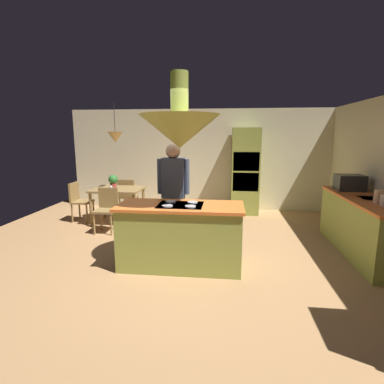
% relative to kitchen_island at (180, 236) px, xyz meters
% --- Properties ---
extents(ground, '(8.16, 8.16, 0.00)m').
position_rel_kitchen_island_xyz_m(ground, '(0.00, 0.20, -0.47)').
color(ground, '#AD7F51').
extents(wall_back, '(6.80, 0.10, 2.55)m').
position_rel_kitchen_island_xyz_m(wall_back, '(0.00, 3.65, 0.81)').
color(wall_back, beige).
rests_on(wall_back, ground).
extents(kitchen_island, '(1.79, 0.77, 0.95)m').
position_rel_kitchen_island_xyz_m(kitchen_island, '(0.00, 0.00, 0.00)').
color(kitchen_island, '#939E42').
rests_on(kitchen_island, ground).
extents(counter_run_right, '(0.73, 2.29, 0.93)m').
position_rel_kitchen_island_xyz_m(counter_run_right, '(2.84, 0.80, 0.01)').
color(counter_run_right, '#939E42').
rests_on(counter_run_right, ground).
extents(oven_tower, '(0.66, 0.62, 2.07)m').
position_rel_kitchen_island_xyz_m(oven_tower, '(1.10, 3.24, 0.57)').
color(oven_tower, '#939E42').
rests_on(oven_tower, ground).
extents(dining_table, '(1.06, 0.84, 0.76)m').
position_rel_kitchen_island_xyz_m(dining_table, '(-1.70, 2.10, 0.19)').
color(dining_table, olive).
rests_on(dining_table, ground).
extents(person_at_island, '(0.53, 0.24, 1.76)m').
position_rel_kitchen_island_xyz_m(person_at_island, '(-0.21, 0.65, 0.55)').
color(person_at_island, tan).
rests_on(person_at_island, ground).
extents(range_hood, '(1.10, 1.10, 1.00)m').
position_rel_kitchen_island_xyz_m(range_hood, '(0.00, -0.00, 1.51)').
color(range_hood, '#939E42').
extents(pendant_light_over_table, '(0.32, 0.32, 0.82)m').
position_rel_kitchen_island_xyz_m(pendant_light_over_table, '(-1.70, 2.10, 1.39)').
color(pendant_light_over_table, '#E0B266').
extents(chair_facing_island, '(0.40, 0.40, 0.87)m').
position_rel_kitchen_island_xyz_m(chair_facing_island, '(-1.70, 1.46, 0.04)').
color(chair_facing_island, olive).
rests_on(chair_facing_island, ground).
extents(chair_by_back_wall, '(0.40, 0.40, 0.87)m').
position_rel_kitchen_island_xyz_m(chair_by_back_wall, '(-1.70, 2.74, 0.04)').
color(chair_by_back_wall, olive).
rests_on(chair_by_back_wall, ground).
extents(chair_at_corner, '(0.40, 0.40, 0.87)m').
position_rel_kitchen_island_xyz_m(chair_at_corner, '(-2.61, 2.10, 0.04)').
color(chair_at_corner, olive).
rests_on(chair_at_corner, ground).
extents(potted_plant_on_table, '(0.20, 0.20, 0.30)m').
position_rel_kitchen_island_xyz_m(potted_plant_on_table, '(-1.79, 2.08, 0.46)').
color(potted_plant_on_table, '#99382D').
rests_on(potted_plant_on_table, dining_table).
extents(cup_on_table, '(0.07, 0.07, 0.09)m').
position_rel_kitchen_island_xyz_m(cup_on_table, '(-1.77, 1.89, 0.34)').
color(cup_on_table, white).
rests_on(cup_on_table, dining_table).
extents(canister_sugar, '(0.13, 0.13, 0.20)m').
position_rel_kitchen_island_xyz_m(canister_sugar, '(2.84, 0.42, 0.56)').
color(canister_sugar, '#E0B78C').
rests_on(canister_sugar, counter_run_right).
extents(microwave_on_counter, '(0.46, 0.36, 0.28)m').
position_rel_kitchen_island_xyz_m(microwave_on_counter, '(2.84, 1.48, 0.60)').
color(microwave_on_counter, '#232326').
rests_on(microwave_on_counter, counter_run_right).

